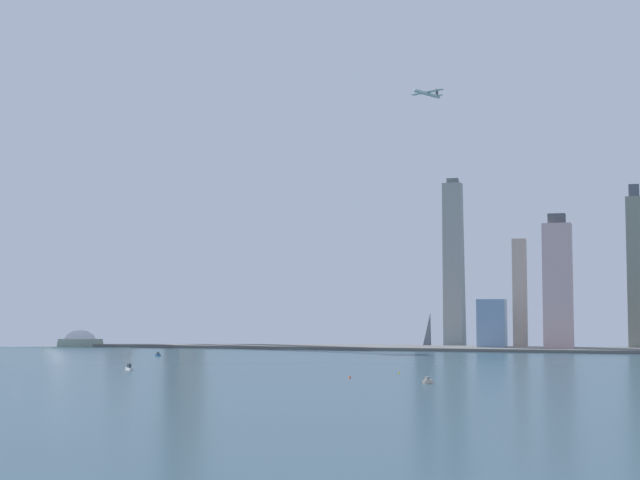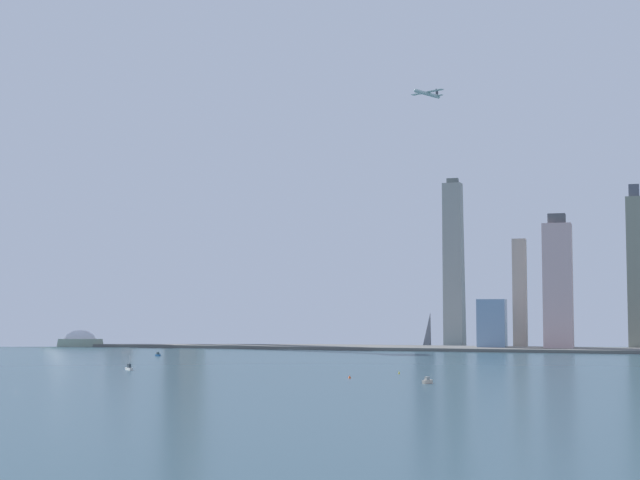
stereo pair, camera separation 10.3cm
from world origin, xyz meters
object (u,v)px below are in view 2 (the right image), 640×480
skyscraper_5 (636,271)px  skyscraper_8 (558,285)px  skyscraper_6 (454,264)px  channel_buoy_0 (399,372)px  skyscraper_1 (520,294)px  skyscraper_3 (424,282)px  boat_3 (158,355)px  airplane (427,93)px  skyscraper_2 (119,320)px  boat_0 (129,368)px  channel_buoy_1 (350,377)px  stadium_dome (91,338)px  observation_tower (173,205)px  skyscraper_4 (191,265)px  boat_1 (427,381)px  skyscraper_7 (492,325)px

skyscraper_5 → skyscraper_8: (-69.49, -41.38, -14.25)m
skyscraper_6 → channel_buoy_0: (41.67, -426.60, -84.51)m
skyscraper_1 → skyscraper_3: 115.32m
skyscraper_1 → skyscraper_6: 85.95m
skyscraper_8 → boat_3: skyscraper_8 is taller
airplane → skyscraper_2: bearing=-75.3°
skyscraper_8 → boat_0: size_ratio=13.59×
channel_buoy_1 → airplane: bearing=93.6°
stadium_dome → skyscraper_8: 498.58m
observation_tower → skyscraper_4: 72.83m
skyscraper_2 → skyscraper_6: (341.39, 84.71, 57.89)m
skyscraper_1 → skyscraper_2: 415.47m
boat_3 → skyscraper_4: bearing=142.8°
skyscraper_6 → airplane: (4.10, -153.18, 145.90)m
stadium_dome → boat_1: (460.09, -431.49, -6.32)m
skyscraper_5 → channel_buoy_1: skyscraper_5 is taller
skyscraper_5 → airplane: size_ratio=4.71×
stadium_dome → skyscraper_3: size_ratio=0.76×
observation_tower → channel_buoy_1: bearing=-52.4°
skyscraper_2 → boat_1: size_ratio=9.46×
channel_buoy_0 → skyscraper_5: bearing=71.2°
boat_0 → channel_buoy_1: bearing=-148.6°
skyscraper_2 → skyscraper_5: skyscraper_5 is taller
skyscraper_2 → skyscraper_6: size_ratio=0.34×
skyscraper_5 → channel_buoy_1: 477.62m
skyscraper_2 → boat_3: skyscraper_2 is taller
skyscraper_7 → boat_3: 323.50m
channel_buoy_1 → boat_0: bearing=170.2°
boat_0 → channel_buoy_0: (170.40, 18.23, -0.62)m
skyscraper_3 → skyscraper_8: (142.44, -76.97, -6.64)m
skyscraper_3 → channel_buoy_0: 448.09m
skyscraper_4 → boat_1: (360.79, -471.15, -86.15)m
boat_3 → channel_buoy_1: size_ratio=3.60×
skyscraper_1 → channel_buoy_1: bearing=-96.1°
stadium_dome → boat_0: bearing=-55.8°
skyscraper_3 → boat_3: size_ratio=22.71×
observation_tower → boat_0: size_ratio=34.52×
boat_3 → channel_buoy_1: 303.10m
skyscraper_2 → airplane: size_ratio=1.77×
skyscraper_8 → boat_3: 373.77m
stadium_dome → boat_1: size_ratio=16.88×
boat_0 → skyscraper_1: bearing=-74.9°
skyscraper_6 → boat_1: (73.24, -497.21, -84.05)m
stadium_dome → skyscraper_1: skyscraper_1 is taller
skyscraper_1 → skyscraper_4: skyscraper_4 is taller
skyscraper_3 → channel_buoy_0: bearing=-80.2°
skyscraper_1 → stadium_dome: bearing=-176.5°
skyscraper_1 → skyscraper_8: 48.88m
skyscraper_5 → observation_tower: bearing=-175.5°
skyscraper_7 → skyscraper_6: bearing=127.6°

